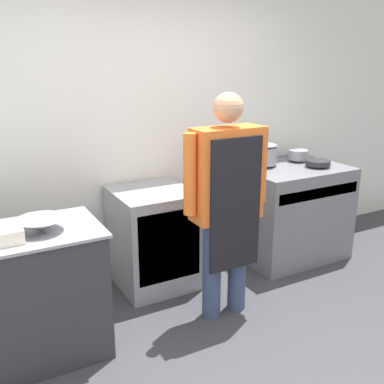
# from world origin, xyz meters

# --- Properties ---
(ground_plane) EXTENTS (14.00, 14.00, 0.00)m
(ground_plane) POSITION_xyz_m (0.00, 0.00, 0.00)
(ground_plane) COLOR #38383D
(wall_back) EXTENTS (8.00, 0.05, 2.70)m
(wall_back) POSITION_xyz_m (0.00, 1.78, 1.35)
(wall_back) COLOR white
(wall_back) RESTS_ON ground_plane
(prep_counter) EXTENTS (1.01, 0.63, 0.88)m
(prep_counter) POSITION_xyz_m (-1.28, 0.87, 0.44)
(prep_counter) COLOR #2D2D33
(prep_counter) RESTS_ON ground_plane
(stove) EXTENTS (1.01, 0.79, 0.93)m
(stove) POSITION_xyz_m (1.28, 1.31, 0.46)
(stove) COLOR slate
(stove) RESTS_ON ground_plane
(fridge_unit) EXTENTS (0.64, 0.67, 0.85)m
(fridge_unit) POSITION_xyz_m (-0.14, 1.40, 0.42)
(fridge_unit) COLOR #93999E
(fridge_unit) RESTS_ON ground_plane
(person_cook) EXTENTS (0.69, 0.24, 1.69)m
(person_cook) POSITION_xyz_m (0.14, 0.70, 0.97)
(person_cook) COLOR #38476B
(person_cook) RESTS_ON ground_plane
(mixing_bowl) EXTENTS (0.31, 0.31, 0.08)m
(mixing_bowl) POSITION_xyz_m (-1.15, 0.83, 0.92)
(mixing_bowl) COLOR gray
(mixing_bowl) RESTS_ON prep_counter
(plastic_tub) EXTENTS (0.15, 0.15, 0.09)m
(plastic_tub) POSITION_xyz_m (-1.34, 0.73, 0.92)
(plastic_tub) COLOR silver
(plastic_tub) RESTS_ON prep_counter
(stock_pot) EXTENTS (0.25, 0.25, 0.21)m
(stock_pot) POSITION_xyz_m (1.05, 1.45, 1.03)
(stock_pot) COLOR gray
(stock_pot) RESTS_ON stove
(saute_pan) EXTENTS (0.23, 0.23, 0.05)m
(saute_pan) POSITION_xyz_m (1.48, 1.17, 0.95)
(saute_pan) COLOR #262628
(saute_pan) RESTS_ON stove
(sauce_pot) EXTENTS (0.19, 0.19, 0.10)m
(sauce_pot) POSITION_xyz_m (1.48, 1.45, 0.97)
(sauce_pot) COLOR gray
(sauce_pot) RESTS_ON stove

